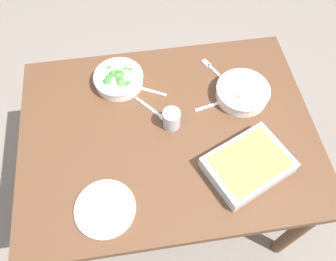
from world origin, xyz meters
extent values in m
plane|color=slate|center=(0.00, 0.00, 0.00)|extent=(6.00, 6.00, 0.00)
cube|color=brown|center=(0.00, 0.00, 0.72)|extent=(1.20, 0.90, 0.04)
cylinder|color=brown|center=(-0.54, -0.39, 0.35)|extent=(0.06, 0.06, 0.70)
cylinder|color=brown|center=(0.54, -0.39, 0.35)|extent=(0.06, 0.06, 0.70)
cylinder|color=brown|center=(-0.54, 0.39, 0.35)|extent=(0.06, 0.06, 0.70)
cylinder|color=white|center=(-0.34, -0.12, 0.77)|extent=(0.22, 0.22, 0.05)
torus|color=white|center=(-0.34, -0.12, 0.79)|extent=(0.23, 0.23, 0.01)
cylinder|color=olive|center=(-0.34, -0.12, 0.77)|extent=(0.18, 0.18, 0.03)
sphere|color=silver|center=(-0.33, -0.08, 0.79)|extent=(0.02, 0.02, 0.02)
sphere|color=silver|center=(-0.33, -0.12, 0.79)|extent=(0.02, 0.02, 0.02)
sphere|color=silver|center=(-0.34, -0.13, 0.79)|extent=(0.02, 0.02, 0.02)
sphere|color=olive|center=(-0.34, -0.13, 0.79)|extent=(0.01, 0.01, 0.01)
sphere|color=olive|center=(-0.31, -0.09, 0.79)|extent=(0.02, 0.02, 0.02)
cylinder|color=white|center=(0.18, -0.28, 0.77)|extent=(0.21, 0.21, 0.05)
torus|color=white|center=(0.18, -0.28, 0.79)|extent=(0.22, 0.22, 0.01)
cylinder|color=#8CB272|center=(0.18, -0.28, 0.77)|extent=(0.17, 0.17, 0.02)
sphere|color=#569E42|center=(0.14, -0.31, 0.79)|extent=(0.03, 0.03, 0.03)
sphere|color=#569E42|center=(0.17, -0.23, 0.79)|extent=(0.04, 0.04, 0.04)
sphere|color=#3D7A33|center=(0.22, -0.25, 0.79)|extent=(0.04, 0.04, 0.04)
sphere|color=#3D7A33|center=(0.12, -0.30, 0.78)|extent=(0.02, 0.02, 0.02)
sphere|color=#3D7A33|center=(0.17, -0.24, 0.79)|extent=(0.04, 0.04, 0.04)
sphere|color=#3D7A33|center=(0.17, -0.27, 0.79)|extent=(0.04, 0.04, 0.04)
sphere|color=#3D7A33|center=(0.20, -0.29, 0.79)|extent=(0.04, 0.04, 0.04)
sphere|color=#3D7A33|center=(0.21, -0.27, 0.79)|extent=(0.03, 0.03, 0.03)
sphere|color=#478C38|center=(0.21, -0.33, 0.79)|extent=(0.03, 0.03, 0.03)
sphere|color=#3D7A33|center=(0.14, -0.23, 0.78)|extent=(0.02, 0.02, 0.02)
sphere|color=#569E42|center=(0.17, -0.27, 0.79)|extent=(0.04, 0.04, 0.04)
sphere|color=#569E42|center=(0.18, -0.30, 0.78)|extent=(0.02, 0.02, 0.02)
sphere|color=#3D7A33|center=(0.17, -0.28, 0.79)|extent=(0.04, 0.04, 0.04)
sphere|color=#478C38|center=(0.14, -0.22, 0.79)|extent=(0.03, 0.03, 0.03)
cube|color=silver|center=(-0.27, 0.21, 0.77)|extent=(0.36, 0.32, 0.06)
cube|color=#DBAD56|center=(-0.27, 0.21, 0.78)|extent=(0.32, 0.28, 0.04)
cylinder|color=#B2BCC6|center=(-0.02, -0.03, 0.78)|extent=(0.07, 0.07, 0.08)
cylinder|color=black|center=(-0.02, -0.03, 0.77)|extent=(0.06, 0.06, 0.05)
cylinder|color=silver|center=(0.27, 0.29, 0.75)|extent=(0.22, 0.22, 0.01)
cube|color=silver|center=(-0.19, -0.09, 0.74)|extent=(0.14, 0.04, 0.01)
ellipsoid|color=silver|center=(-0.28, -0.11, 0.75)|extent=(0.04, 0.03, 0.01)
cube|color=silver|center=(0.04, -0.21, 0.74)|extent=(0.13, 0.07, 0.01)
ellipsoid|color=silver|center=(0.12, -0.25, 0.75)|extent=(0.05, 0.04, 0.01)
cube|color=silver|center=(0.07, -0.13, 0.74)|extent=(0.10, 0.11, 0.01)
ellipsoid|color=silver|center=(0.01, -0.06, 0.75)|extent=(0.05, 0.05, 0.01)
cube|color=silver|center=(-0.27, -0.25, 0.74)|extent=(0.08, 0.13, 0.01)
cube|color=silver|center=(-0.23, -0.33, 0.74)|extent=(0.04, 0.05, 0.01)
camera|label=1|loc=(0.11, 0.70, 1.94)|focal=36.60mm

